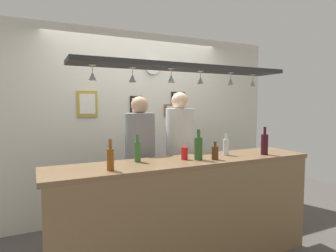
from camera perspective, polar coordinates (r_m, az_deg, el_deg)
name	(u,v)px	position (r m, az deg, el deg)	size (l,w,h in m)	color
ground_plane	(172,247)	(3.44, 0.78, -23.11)	(8.00, 8.00, 0.00)	#4C4742
back_wall	(138,125)	(4.08, -6.07, 0.30)	(4.40, 0.06, 2.60)	silver
bar_counter	(196,199)	(2.76, 5.63, -14.38)	(2.70, 0.55, 1.05)	brown
overhead_glass_rack	(186,68)	(2.81, 3.60, 11.66)	(2.20, 0.36, 0.04)	black
hanging_wineglass_far_left	(92,76)	(2.52, -14.98, 9.80)	(0.07, 0.07, 0.13)	silver
hanging_wineglass_left	(132,77)	(2.63, -7.18, 9.68)	(0.07, 0.07, 0.13)	silver
hanging_wineglass_center_left	(171,78)	(2.69, 0.64, 9.60)	(0.07, 0.07, 0.13)	silver
hanging_wineglass_center	(200,80)	(2.90, 6.55, 9.19)	(0.07, 0.07, 0.13)	silver
hanging_wineglass_center_right	(231,81)	(3.09, 12.52, 8.82)	(0.07, 0.07, 0.13)	silver
hanging_wineglass_right	(253,83)	(3.36, 16.67, 8.39)	(0.07, 0.07, 0.13)	silver
person_left_grey_shirt	(140,155)	(3.24, -5.64, -5.90)	(0.34, 0.34, 1.68)	#2D334C
person_right_white_patterned_shirt	(180,149)	(3.44, 2.38, -4.67)	(0.34, 0.34, 1.73)	#2D334C
bottle_champagne_green	(198,148)	(2.78, 6.15, -4.38)	(0.08, 0.08, 0.30)	#2D5623
bottle_wine_dark_red	(265,144)	(3.22, 18.87, -3.40)	(0.08, 0.08, 0.30)	#380F19
bottle_soda_clear	(226,147)	(3.08, 11.59, -4.07)	(0.06, 0.06, 0.23)	silver
bottle_beer_brown_stubby	(215,152)	(2.82, 9.45, -5.29)	(0.07, 0.07, 0.18)	#512D14
bottle_beer_amber_tall	(110,158)	(2.38, -11.53, -6.41)	(0.06, 0.06, 0.26)	brown
bottle_beer_green_import	(137,151)	(2.69, -6.17, -5.00)	(0.06, 0.06, 0.26)	#336B2D
drink_can	(185,153)	(2.80, 3.34, -5.51)	(0.07, 0.07, 0.12)	red
picture_frame_crest	(136,105)	(4.01, -6.38, 4.17)	(0.18, 0.02, 0.26)	black
picture_frame_caricature	(87,104)	(3.85, -15.95, 4.30)	(0.26, 0.02, 0.34)	#B29338
picture_frame_upper_small	(178,98)	(4.28, 2.05, 5.67)	(0.22, 0.02, 0.18)	black
picture_frame_lower_pair	(173,110)	(4.24, 1.10, 3.18)	(0.30, 0.02, 0.18)	brown
wall_clock	(153,67)	(4.13, -3.12, 11.86)	(0.22, 0.22, 0.03)	white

